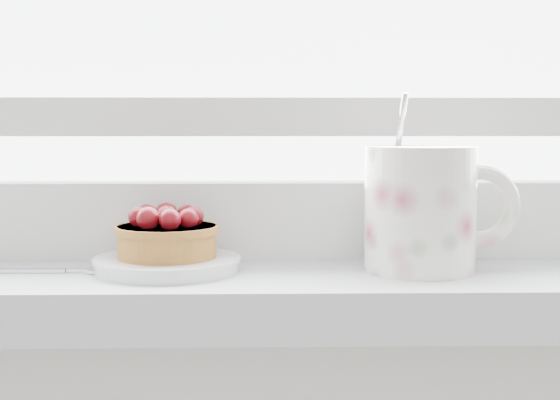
{
  "coord_description": "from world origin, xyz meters",
  "views": [
    {
      "loc": [
        0.02,
        1.24,
        1.06
      ],
      "look_at": [
        0.04,
        1.88,
        1.0
      ],
      "focal_mm": 50.0,
      "sensor_mm": 36.0,
      "label": 1
    }
  ],
  "objects_px": {
    "raspberry_tart": "(167,235)",
    "floral_mug": "(424,206)",
    "saucer": "(167,264)",
    "fork": "(48,270)"
  },
  "relations": [
    {
      "from": "raspberry_tart",
      "to": "floral_mug",
      "type": "relative_size",
      "value": 0.58
    },
    {
      "from": "saucer",
      "to": "raspberry_tart",
      "type": "bearing_deg",
      "value": 132.65
    },
    {
      "from": "raspberry_tart",
      "to": "saucer",
      "type": "bearing_deg",
      "value": -47.35
    },
    {
      "from": "raspberry_tart",
      "to": "fork",
      "type": "xyz_separation_m",
      "value": [
        -0.1,
        -0.0,
        -0.03
      ]
    },
    {
      "from": "raspberry_tart",
      "to": "fork",
      "type": "relative_size",
      "value": 0.47
    },
    {
      "from": "raspberry_tart",
      "to": "floral_mug",
      "type": "distance_m",
      "value": 0.22
    },
    {
      "from": "saucer",
      "to": "raspberry_tart",
      "type": "distance_m",
      "value": 0.03
    },
    {
      "from": "floral_mug",
      "to": "fork",
      "type": "bearing_deg",
      "value": -179.83
    },
    {
      "from": "saucer",
      "to": "floral_mug",
      "type": "bearing_deg",
      "value": -0.36
    },
    {
      "from": "raspberry_tart",
      "to": "fork",
      "type": "height_order",
      "value": "raspberry_tart"
    }
  ]
}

